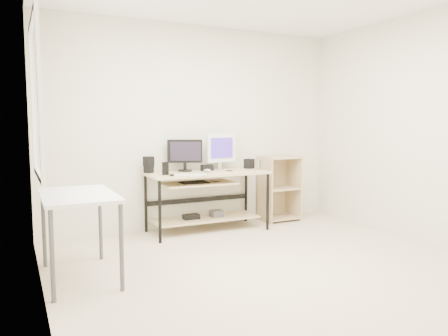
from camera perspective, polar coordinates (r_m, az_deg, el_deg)
room at (r=3.90m, az=5.51°, el=5.32°), size 4.01×4.01×2.62m
desk at (r=5.46m, az=-2.47°, el=-2.72°), size 1.50×0.65×0.75m
side_table at (r=3.98m, az=-18.49°, el=-4.31°), size 0.60×1.00×0.75m
shelf_unit at (r=6.16m, az=7.02°, el=-2.58°), size 0.50×0.40×0.90m
black_monitor at (r=5.49m, az=-5.13°, el=1.95°), size 0.42×0.21×0.40m
white_imac at (r=5.67m, az=-0.37°, el=2.51°), size 0.44×0.14×0.47m
keyboard at (r=5.11m, az=-4.49°, el=-0.84°), size 0.39×0.25×0.01m
mouse at (r=5.38m, az=-2.18°, el=-0.34°), size 0.10×0.13×0.04m
center_speaker at (r=5.54m, az=-2.23°, el=0.04°), size 0.17×0.09×0.08m
speaker_left at (r=5.38m, az=-9.81°, el=0.48°), size 0.13×0.13×0.20m
speaker_right at (r=5.84m, az=3.31°, el=0.57°), size 0.14×0.14×0.13m
audio_controller at (r=5.14m, az=-7.68°, el=-0.05°), size 0.08×0.06×0.15m
volume_puck at (r=5.03m, az=-6.83°, el=-0.93°), size 0.06×0.06×0.02m
smartphone at (r=5.53m, az=0.69°, el=-0.34°), size 0.06×0.11×0.01m
coaster at (r=5.70m, az=4.46°, el=-0.19°), size 0.11×0.11×0.01m
drinking_glass at (r=5.69m, az=4.47°, el=0.53°), size 0.09×0.09×0.14m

